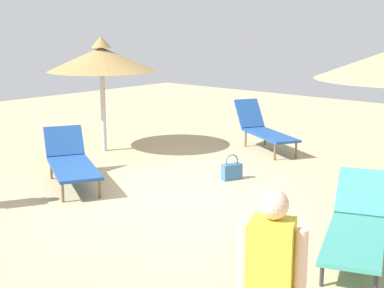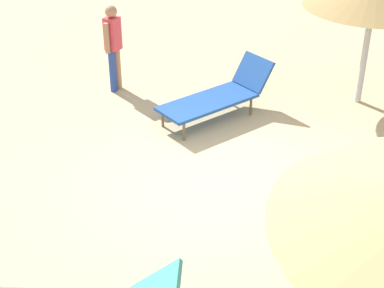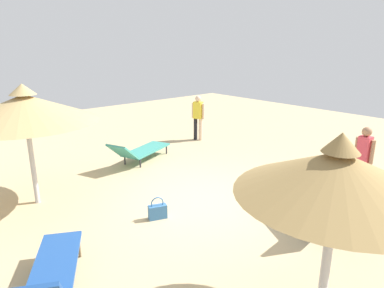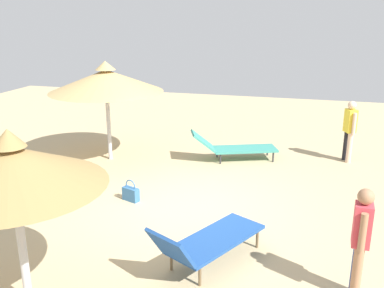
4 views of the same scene
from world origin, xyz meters
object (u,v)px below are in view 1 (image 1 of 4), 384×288
object	(u,v)px
person_standing_far_left	(271,282)
handbag	(232,171)
parasol_umbrella_edge	(101,59)
lounge_chair_near_left	(357,225)
lounge_chair_far_right	(263,129)
lounge_chair_near_right	(71,161)

from	to	relation	value
person_standing_far_left	handbag	world-z (taller)	person_standing_far_left
parasol_umbrella_edge	lounge_chair_near_left	size ratio (longest dim) A/B	1.05
person_standing_far_left	handbag	xyz separation A→B (m)	(-4.41, -3.72, -0.74)
person_standing_far_left	handbag	distance (m)	5.81
lounge_chair_far_right	lounge_chair_near_right	bearing A→B (deg)	-11.80
handbag	lounge_chair_far_right	bearing A→B (deg)	-158.05
person_standing_far_left	handbag	size ratio (longest dim) A/B	3.46
parasol_umbrella_edge	lounge_chair_far_right	bearing A→B (deg)	133.95
person_standing_far_left	handbag	bearing A→B (deg)	-139.88
parasol_umbrella_edge	person_standing_far_left	xyz separation A→B (m)	(4.39, 7.11, -1.04)
parasol_umbrella_edge	lounge_chair_near_left	world-z (taller)	parasol_umbrella_edge
lounge_chair_near_right	person_standing_far_left	size ratio (longest dim) A/B	1.32
parasol_umbrella_edge	lounge_chair_near_right	xyz separation A→B (m)	(2.00, 1.54, -1.54)
lounge_chair_near_left	lounge_chair_near_right	world-z (taller)	lounge_chair_near_right
lounge_chair_near_left	lounge_chair_far_right	world-z (taller)	lounge_chair_far_right
lounge_chair_near_right	person_standing_far_left	distance (m)	6.09
parasol_umbrella_edge	lounge_chair_far_right	size ratio (longest dim) A/B	1.16
lounge_chair_near_left	lounge_chair_near_right	bearing A→B (deg)	-84.61
lounge_chair_near_left	person_standing_far_left	distance (m)	2.99
person_standing_far_left	lounge_chair_far_right	bearing A→B (deg)	-145.40
lounge_chair_near_right	handbag	bearing A→B (deg)	137.33
parasol_umbrella_edge	lounge_chair_far_right	distance (m)	3.72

